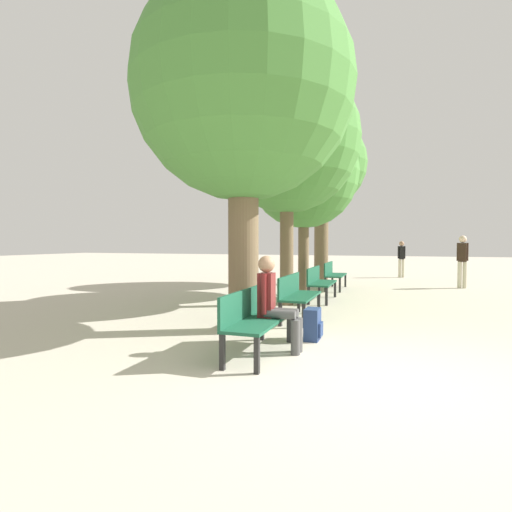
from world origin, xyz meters
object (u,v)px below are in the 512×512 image
object	(u,v)px
pedestrian_near	(401,257)
bench_row_1	(296,293)
tree_row_2	(304,174)
pedestrian_mid	(462,258)
bench_row_3	(333,273)
person_seated	(275,301)
tree_row_0	(243,91)
bench_row_2	(319,281)
backpack	(313,325)
bench_row_0	(253,316)
tree_row_3	(322,166)
tree_row_1	(287,141)

from	to	relation	value
pedestrian_near	bench_row_1	bearing A→B (deg)	-101.81
tree_row_2	pedestrian_mid	world-z (taller)	tree_row_2
bench_row_3	person_seated	size ratio (longest dim) A/B	1.22
tree_row_2	person_seated	xyz separation A→B (m)	(0.86, -5.96, -2.73)
tree_row_0	pedestrian_near	bearing A→B (deg)	76.54
person_seated	pedestrian_near	world-z (taller)	pedestrian_near
bench_row_2	person_seated	distance (m)	4.97
person_seated	tree_row_2	bearing A→B (deg)	98.24
bench_row_2	person_seated	xyz separation A→B (m)	(0.24, -4.96, 0.19)
backpack	pedestrian_near	size ratio (longest dim) A/B	0.32
bench_row_0	pedestrian_mid	size ratio (longest dim) A/B	0.94
bench_row_1	pedestrian_mid	size ratio (longest dim) A/B	0.94
bench_row_1	tree_row_0	size ratio (longest dim) A/B	0.27
tree_row_3	bench_row_3	bearing A→B (deg)	-66.75
tree_row_0	pedestrian_near	distance (m)	12.41
bench_row_1	backpack	world-z (taller)	bench_row_1
pedestrian_near	bench_row_3	bearing A→B (deg)	-112.66
tree_row_0	backpack	world-z (taller)	tree_row_0
bench_row_1	tree_row_0	distance (m)	3.81
pedestrian_mid	tree_row_1	bearing A→B (deg)	-131.55
pedestrian_mid	bench_row_0	bearing A→B (deg)	-112.80
tree_row_1	person_seated	size ratio (longest dim) A/B	4.28
backpack	tree_row_0	bearing A→B (deg)	167.58
pedestrian_mid	bench_row_3	bearing A→B (deg)	-157.44
tree_row_0	backpack	distance (m)	4.01
bench_row_0	tree_row_2	distance (m)	6.87
bench_row_3	tree_row_0	distance (m)	7.40
bench_row_3	backpack	distance (m)	6.79
backpack	pedestrian_mid	xyz separation A→B (m)	(3.34, 8.40, 0.75)
pedestrian_mid	tree_row_0	bearing A→B (deg)	-119.42
tree_row_0	pedestrian_near	size ratio (longest dim) A/B	3.84
bench_row_3	tree_row_3	size ratio (longest dim) A/B	0.27
tree_row_2	backpack	xyz separation A→B (m)	(1.25, -5.16, -3.20)
bench_row_3	pedestrian_near	bearing A→B (deg)	67.34
tree_row_2	backpack	distance (m)	6.20
tree_row_0	bench_row_3	bearing A→B (deg)	84.49
tree_row_3	pedestrian_mid	world-z (taller)	tree_row_3
bench_row_1	tree_row_2	bearing A→B (deg)	99.87
bench_row_3	tree_row_3	xyz separation A→B (m)	(-0.62, 1.45, 3.70)
person_seated	tree_row_3	bearing A→B (deg)	95.48
bench_row_0	tree_row_3	bearing A→B (deg)	93.87
tree_row_2	pedestrian_near	bearing A→B (deg)	67.62
bench_row_1	person_seated	xyz separation A→B (m)	(0.24, -2.37, 0.19)
bench_row_0	tree_row_2	size ratio (longest dim) A/B	0.32
bench_row_0	bench_row_3	world-z (taller)	same
tree_row_3	pedestrian_near	xyz separation A→B (m)	(2.79, 3.74, -3.33)
person_seated	backpack	size ratio (longest dim) A/B	2.71
tree_row_1	bench_row_2	bearing A→B (deg)	56.29
bench_row_3	pedestrian_mid	xyz separation A→B (m)	(3.96, 1.64, 0.47)
tree_row_0	bench_row_0	bearing A→B (deg)	-64.19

